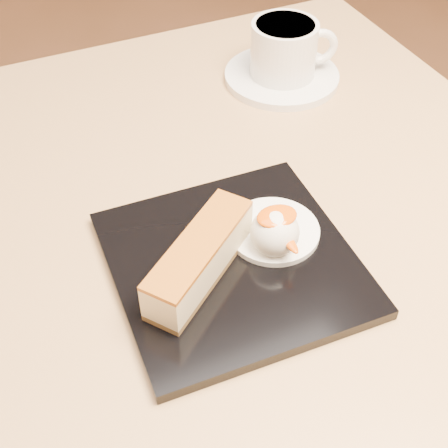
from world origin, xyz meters
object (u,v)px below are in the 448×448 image
dessert_plate (233,263)px  ice_cream_scoop (275,232)px  table (208,321)px  saucer (282,76)px  coffee_cup (285,48)px  cheesecake (200,258)px

dessert_plate → ice_cream_scoop: bearing=-7.1°
table → saucer: size_ratio=5.33×
ice_cream_scoop → coffee_cup: (0.16, 0.28, 0.01)m
table → dessert_plate: (0.00, -0.06, 0.16)m
cheesecake → coffee_cup: (0.23, 0.28, 0.01)m
dessert_plate → saucer: 0.34m
table → coffee_cup: size_ratio=7.15×
table → cheesecake: cheesecake is taller
coffee_cup → saucer: bearing=180.0°
ice_cream_scoop → table: bearing=124.3°
cheesecake → saucer: 0.36m
saucer → coffee_cup: size_ratio=1.34×
saucer → table: bearing=-133.1°
ice_cream_scoop → saucer: 0.32m
saucer → coffee_cup: bearing=-16.2°
cheesecake → ice_cream_scoop: ice_cream_scoop is taller
dessert_plate → saucer: bearing=54.1°
saucer → coffee_cup: (0.00, -0.00, 0.04)m
cheesecake → ice_cream_scoop: (0.08, 0.00, 0.00)m
dessert_plate → ice_cream_scoop: size_ratio=4.80×
table → saucer: (0.20, 0.21, 0.16)m
cheesecake → ice_cream_scoop: size_ratio=2.84×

